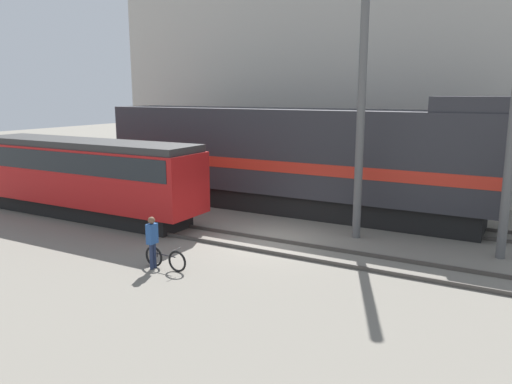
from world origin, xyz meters
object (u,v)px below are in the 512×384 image
(freight_locomotive, at_px, (290,158))
(utility_pole_center, at_px, (512,135))
(utility_pole_left, at_px, (361,119))
(streetcar, at_px, (85,173))
(person, at_px, (152,237))
(bicycle, at_px, (165,259))

(freight_locomotive, relative_size, utility_pole_center, 2.24)
(freight_locomotive, distance_m, utility_pole_left, 5.50)
(freight_locomotive, bearing_deg, streetcar, -143.69)
(streetcar, xyz_separation_m, utility_pole_center, (17.03, 2.80, 2.25))
(streetcar, height_order, utility_pole_left, utility_pole_left)
(freight_locomotive, relative_size, utility_pole_left, 2.05)
(person, relative_size, utility_pole_left, 0.19)
(person, xyz_separation_m, utility_pole_center, (9.80, 6.68, 3.21))
(utility_pole_center, bearing_deg, freight_locomotive, 163.38)
(freight_locomotive, xyz_separation_m, bicycle, (-0.01, -9.35, -2.21))
(bicycle, xyz_separation_m, utility_pole_left, (4.24, 6.54, 4.31))
(utility_pole_left, bearing_deg, streetcar, -166.70)
(utility_pole_left, bearing_deg, bicycle, -122.96)
(freight_locomotive, bearing_deg, person, -92.44)
(streetcar, bearing_deg, person, -28.21)
(bicycle, relative_size, person, 0.97)
(freight_locomotive, relative_size, streetcar, 1.60)
(streetcar, distance_m, bicycle, 8.65)
(bicycle, bearing_deg, person, -160.52)
(freight_locomotive, relative_size, bicycle, 11.33)
(person, bearing_deg, streetcar, 151.79)
(bicycle, relative_size, utility_pole_center, 0.20)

